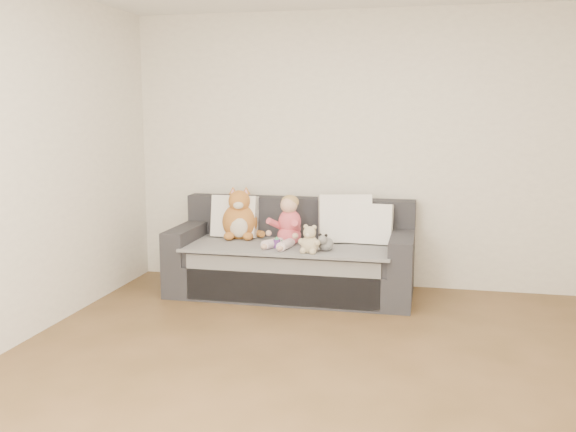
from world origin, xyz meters
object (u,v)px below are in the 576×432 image
object	(u,v)px
toddler	(288,224)
sippy_cup	(277,242)
teddy_bear	(310,241)
sofa	(292,260)
plush_cat	(240,219)

from	to	relation	value
toddler	sippy_cup	distance (m)	0.22
sippy_cup	teddy_bear	bearing A→B (deg)	-21.59
sofa	teddy_bear	world-z (taller)	sofa
toddler	teddy_bear	bearing A→B (deg)	-33.49
sofa	plush_cat	bearing A→B (deg)	170.04
sofa	teddy_bear	bearing A→B (deg)	-59.75
toddler	sippy_cup	bearing A→B (deg)	-95.52
sofa	teddy_bear	size ratio (longest dim) A/B	8.83
plush_cat	sippy_cup	xyz separation A→B (m)	(0.45, -0.37, -0.13)
sofa	plush_cat	xyz separation A→B (m)	(-0.53, 0.09, 0.35)
sofa	plush_cat	size ratio (longest dim) A/B	4.26
teddy_bear	sippy_cup	distance (m)	0.34
toddler	teddy_bear	world-z (taller)	toddler
toddler	sippy_cup	size ratio (longest dim) A/B	4.49
toddler	teddy_bear	xyz separation A→B (m)	(0.25, -0.29, -0.09)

